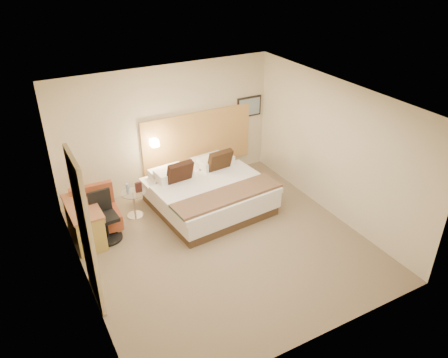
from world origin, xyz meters
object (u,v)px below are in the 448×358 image
bed (208,192)px  side_table (134,203)px  desk (84,212)px  desk_chair (105,221)px  lounge_chair (97,214)px

bed → side_table: bearing=164.4°
bed → side_table: bed is taller
desk → desk_chair: size_ratio=1.25×
bed → lounge_chair: (-2.19, 0.32, -0.01)m
desk → desk_chair: 0.39m
lounge_chair → desk: (-0.24, -0.21, 0.23)m
bed → desk_chair: bed is taller
bed → side_table: size_ratio=4.31×
desk_chair → desk: bearing=151.9°
bed → desk_chair: 2.13m
bed → lounge_chair: 2.22m
desk → side_table: bearing=16.6°
bed → desk: (-2.44, 0.10, 0.22)m
bed → lounge_chair: bed is taller
bed → side_table: 1.49m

